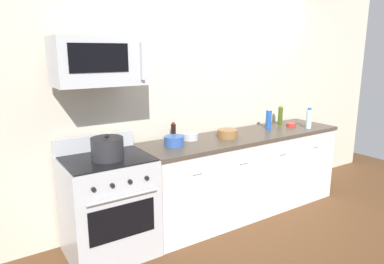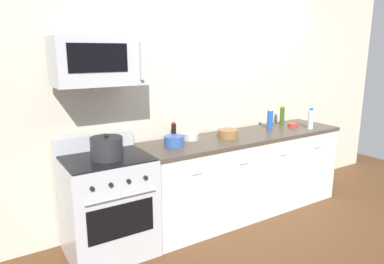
# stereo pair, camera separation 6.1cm
# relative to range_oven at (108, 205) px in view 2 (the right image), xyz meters

# --- Properties ---
(ground_plane) EXTENTS (6.68, 6.68, 0.00)m
(ground_plane) POSITION_rel_range_oven_xyz_m (1.61, -0.00, -0.47)
(ground_plane) COLOR brown
(back_wall) EXTENTS (5.57, 0.10, 2.70)m
(back_wall) POSITION_rel_range_oven_xyz_m (1.61, 0.41, 0.88)
(back_wall) COLOR beige
(back_wall) RESTS_ON ground_plane
(counter_unit) EXTENTS (2.48, 0.66, 0.92)m
(counter_unit) POSITION_rel_range_oven_xyz_m (1.61, -0.00, -0.01)
(counter_unit) COLOR silver
(counter_unit) RESTS_ON ground_plane
(range_oven) EXTENTS (0.76, 0.69, 1.07)m
(range_oven) POSITION_rel_range_oven_xyz_m (0.00, 0.00, 0.00)
(range_oven) COLOR #B7BABF
(range_oven) RESTS_ON ground_plane
(microwave) EXTENTS (0.74, 0.44, 0.40)m
(microwave) POSITION_rel_range_oven_xyz_m (0.00, 0.04, 1.28)
(microwave) COLOR #B7BABF
(bottle_soy_sauce_dark) EXTENTS (0.05, 0.05, 0.19)m
(bottle_soy_sauce_dark) POSITION_rel_range_oven_xyz_m (0.82, 0.23, 0.54)
(bottle_soy_sauce_dark) COLOR black
(bottle_soy_sauce_dark) RESTS_ON countertop_slab
(bottle_soda_blue) EXTENTS (0.07, 0.07, 0.25)m
(bottle_soda_blue) POSITION_rel_range_oven_xyz_m (2.03, 0.04, 0.57)
(bottle_soda_blue) COLOR #1E4CA5
(bottle_soda_blue) RESTS_ON countertop_slab
(bottle_water_clear) EXTENTS (0.07, 0.07, 0.25)m
(bottle_water_clear) POSITION_rel_range_oven_xyz_m (2.47, -0.19, 0.57)
(bottle_water_clear) COLOR silver
(bottle_water_clear) RESTS_ON countertop_slab
(bottle_olive_oil) EXTENTS (0.06, 0.06, 0.25)m
(bottle_olive_oil) POSITION_rel_range_oven_xyz_m (2.35, 0.16, 0.57)
(bottle_olive_oil) COLOR #385114
(bottle_olive_oil) RESTS_ON countertop_slab
(bowl_red_small) EXTENTS (0.11, 0.11, 0.04)m
(bowl_red_small) POSITION_rel_range_oven_xyz_m (2.38, -0.00, 0.47)
(bowl_red_small) COLOR #B72D28
(bowl_red_small) RESTS_ON countertop_slab
(bowl_steel_prep) EXTENTS (0.17, 0.17, 0.07)m
(bowl_steel_prep) POSITION_rel_range_oven_xyz_m (0.97, 0.13, 0.49)
(bowl_steel_prep) COLOR #B2B5BA
(bowl_steel_prep) RESTS_ON countertop_slab
(bowl_blue_mixing) EXTENTS (0.20, 0.20, 0.10)m
(bowl_blue_mixing) POSITION_rel_range_oven_xyz_m (0.71, 0.02, 0.50)
(bowl_blue_mixing) COLOR #2D519E
(bowl_blue_mixing) RESTS_ON countertop_slab
(bowl_wooden_salad) EXTENTS (0.22, 0.22, 0.09)m
(bowl_wooden_salad) POSITION_rel_range_oven_xyz_m (1.36, -0.01, 0.50)
(bowl_wooden_salad) COLOR brown
(bowl_wooden_salad) RESTS_ON countertop_slab
(stockpot) EXTENTS (0.28, 0.28, 0.23)m
(stockpot) POSITION_rel_range_oven_xyz_m (0.00, -0.05, 0.55)
(stockpot) COLOR #262628
(stockpot) RESTS_ON range_oven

